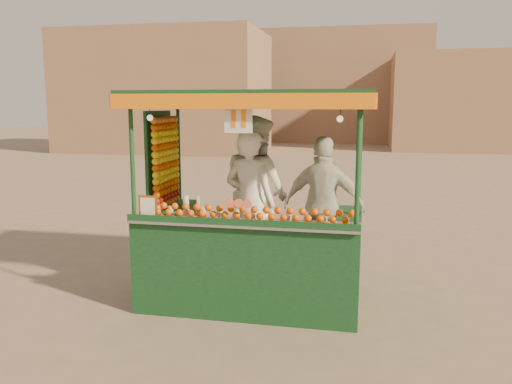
% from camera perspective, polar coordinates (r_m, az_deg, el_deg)
% --- Properties ---
extents(ground, '(90.00, 90.00, 0.00)m').
position_cam_1_polar(ground, '(6.66, 0.33, -11.30)').
color(ground, '#766154').
rests_on(ground, ground).
extents(building_left, '(10.00, 6.00, 6.00)m').
position_cam_1_polar(building_left, '(28.05, -9.72, 10.62)').
color(building_left, '#88644D').
rests_on(building_left, ground).
extents(building_right, '(9.00, 6.00, 5.00)m').
position_cam_1_polar(building_right, '(30.65, 23.00, 8.97)').
color(building_right, '#88644D').
rests_on(building_right, ground).
extents(building_center, '(14.00, 7.00, 7.00)m').
position_cam_1_polar(building_center, '(36.27, 6.87, 11.19)').
color(building_center, '#88644D').
rests_on(building_center, ground).
extents(juice_cart, '(2.77, 1.79, 2.51)m').
position_cam_1_polar(juice_cart, '(6.28, -1.03, -4.80)').
color(juice_cart, '#0E341B').
rests_on(juice_cart, ground).
extents(vendor_left, '(0.74, 0.59, 1.78)m').
position_cam_1_polar(vendor_left, '(6.33, -0.67, -1.26)').
color(vendor_left, white).
rests_on(vendor_left, ground).
extents(vendor_middle, '(1.18, 1.19, 1.94)m').
position_cam_1_polar(vendor_middle, '(6.75, 0.04, 0.08)').
color(vendor_middle, white).
rests_on(vendor_middle, ground).
extents(vendor_right, '(1.04, 0.53, 1.70)m').
position_cam_1_polar(vendor_right, '(6.43, 7.37, -1.56)').
color(vendor_right, beige).
rests_on(vendor_right, ground).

